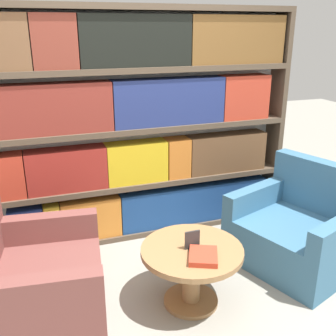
% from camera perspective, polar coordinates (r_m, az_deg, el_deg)
% --- Properties ---
extents(ground_plane, '(14.00, 14.00, 0.00)m').
position_cam_1_polar(ground_plane, '(3.01, 2.03, -19.79)').
color(ground_plane, gray).
extents(bookshelf, '(3.01, 0.30, 2.10)m').
position_cam_1_polar(bookshelf, '(3.61, -4.56, 5.81)').
color(bookshelf, silver).
rests_on(bookshelf, ground_plane).
extents(armchair_left, '(0.93, 1.02, 0.84)m').
position_cam_1_polar(armchair_left, '(2.92, -18.96, -15.52)').
color(armchair_left, brown).
rests_on(armchair_left, ground_plane).
extents(armchair_right, '(1.09, 1.15, 0.84)m').
position_cam_1_polar(armchair_right, '(3.56, 18.38, -8.71)').
color(armchair_right, '#386684').
rests_on(armchair_right, ground_plane).
extents(coffee_table, '(0.72, 0.72, 0.46)m').
position_cam_1_polar(coffee_table, '(2.88, 3.45, -13.75)').
color(coffee_table, olive).
rests_on(coffee_table, ground_plane).
extents(table_sign, '(0.11, 0.06, 0.13)m').
position_cam_1_polar(table_sign, '(2.78, 3.53, -10.55)').
color(table_sign, black).
rests_on(table_sign, coffee_table).
extents(stray_book, '(0.27, 0.28, 0.04)m').
position_cam_1_polar(stray_book, '(2.70, 5.14, -12.63)').
color(stray_book, '#B73823').
rests_on(stray_book, coffee_table).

